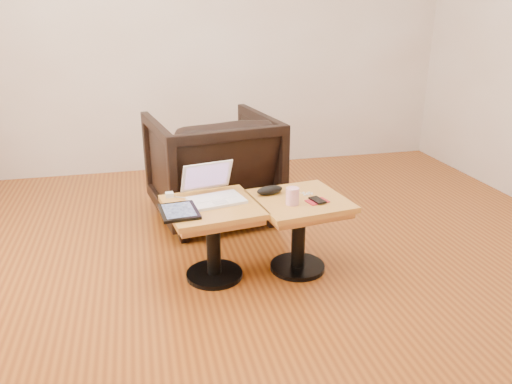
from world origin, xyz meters
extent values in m
cube|color=brown|center=(0.00, 0.00, 0.00)|extent=(4.50, 4.50, 0.01)
cube|color=#BCA692|center=(0.00, 2.25, 1.35)|extent=(4.50, 0.02, 2.70)
cylinder|color=black|center=(-0.32, 0.12, 0.01)|extent=(0.32, 0.32, 0.03)
cylinder|color=black|center=(-0.32, 0.12, 0.22)|extent=(0.08, 0.08, 0.39)
cube|color=#A35E25|center=(-0.32, 0.12, 0.40)|extent=(0.52, 0.52, 0.04)
cube|color=#BA7F29|center=(-0.32, 0.12, 0.43)|extent=(0.56, 0.56, 0.03)
cylinder|color=black|center=(0.18, 0.10, 0.01)|extent=(0.32, 0.32, 0.03)
cylinder|color=black|center=(0.18, 0.10, 0.22)|extent=(0.08, 0.08, 0.39)
cube|color=#A35E25|center=(0.18, 0.10, 0.40)|extent=(0.51, 0.51, 0.04)
cube|color=#BA7F29|center=(0.18, 0.10, 0.43)|extent=(0.56, 0.56, 0.03)
cube|color=white|center=(-0.29, 0.16, 0.46)|extent=(0.33, 0.26, 0.02)
cube|color=silver|center=(-0.30, 0.19, 0.47)|extent=(0.26, 0.15, 0.00)
cube|color=silver|center=(-0.28, 0.10, 0.47)|extent=(0.09, 0.07, 0.00)
cube|color=white|center=(-0.32, 0.30, 0.56)|extent=(0.31, 0.15, 0.18)
cube|color=maroon|center=(-0.32, 0.30, 0.56)|extent=(0.27, 0.12, 0.15)
cube|color=black|center=(-0.51, 0.04, 0.46)|extent=(0.21, 0.26, 0.02)
cube|color=#191E38|center=(-0.51, 0.04, 0.47)|extent=(0.17, 0.22, 0.00)
cube|color=white|center=(-0.54, 0.29, 0.46)|extent=(0.05, 0.05, 0.03)
ellipsoid|color=black|center=(0.03, 0.20, 0.48)|extent=(0.17, 0.10, 0.05)
cylinder|color=pink|center=(0.11, 0.02, 0.50)|extent=(0.09, 0.09, 0.09)
sphere|color=white|center=(0.23, 0.14, 0.46)|extent=(0.01, 0.01, 0.01)
sphere|color=white|center=(0.25, 0.15, 0.46)|extent=(0.01, 0.01, 0.01)
sphere|color=white|center=(0.22, 0.16, 0.46)|extent=(0.01, 0.01, 0.01)
sphere|color=white|center=(0.26, 0.13, 0.46)|extent=(0.01, 0.01, 0.01)
sphere|color=white|center=(0.21, 0.13, 0.46)|extent=(0.01, 0.01, 0.01)
cylinder|color=white|center=(0.23, 0.14, 0.45)|extent=(0.07, 0.04, 0.00)
cube|color=maroon|center=(0.25, 0.03, 0.45)|extent=(0.13, 0.11, 0.01)
cube|color=black|center=(0.25, 0.03, 0.46)|extent=(0.08, 0.11, 0.01)
imported|color=black|center=(-0.19, 1.00, 0.38)|extent=(0.95, 0.97, 0.77)
camera|label=1|loc=(-0.68, -2.39, 1.47)|focal=35.00mm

